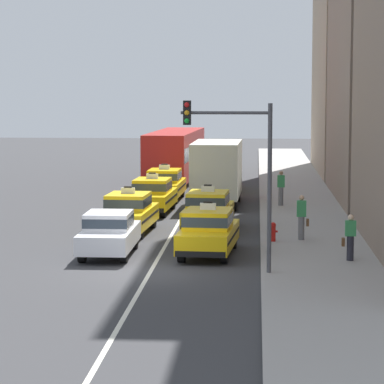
{
  "coord_description": "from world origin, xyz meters",
  "views": [
    {
      "loc": [
        3.44,
        -30.57,
        6.03
      ],
      "look_at": [
        0.55,
        11.96,
        1.3
      ],
      "focal_mm": 89.51,
      "sensor_mm": 36.0,
      "label": 1
    }
  ],
  "objects_px": {
    "taxi_left_fourth": "(165,184)",
    "pedestrian_by_storefront": "(281,188)",
    "fire_hydrant": "(273,231)",
    "traffic_light_pole": "(239,157)",
    "pedestrian_near_crosswalk": "(350,237)",
    "sedan_left_nearest": "(109,232)",
    "taxi_left_sixth": "(186,158)",
    "taxi_right_nearest": "(208,231)",
    "taxi_left_second": "(129,212)",
    "taxi_right_second": "(208,210)",
    "pedestrian_mid_block": "(302,217)",
    "bus_left_fifth": "(175,153)",
    "taxi_left_third": "(153,195)",
    "box_truck_right_third": "(218,170)",
    "taxi_right_fourth": "(222,176)"
  },
  "relations": [
    {
      "from": "taxi_left_second",
      "to": "pedestrian_near_crosswalk",
      "type": "height_order",
      "value": "taxi_left_second"
    },
    {
      "from": "taxi_left_sixth",
      "to": "pedestrian_mid_block",
      "type": "xyz_separation_m",
      "value": [
        6.87,
        -32.2,
        0.14
      ]
    },
    {
      "from": "taxi_left_second",
      "to": "taxi_right_second",
      "type": "height_order",
      "value": "same"
    },
    {
      "from": "taxi_left_sixth",
      "to": "taxi_right_nearest",
      "type": "relative_size",
      "value": 0.98
    },
    {
      "from": "bus_left_fifth",
      "to": "taxi_left_sixth",
      "type": "bearing_deg",
      "value": 90.06
    },
    {
      "from": "taxi_left_second",
      "to": "bus_left_fifth",
      "type": "distance_m",
      "value": 21.08
    },
    {
      "from": "pedestrian_mid_block",
      "to": "pedestrian_by_storefront",
      "type": "relative_size",
      "value": 1.01
    },
    {
      "from": "taxi_left_fourth",
      "to": "taxi_right_second",
      "type": "xyz_separation_m",
      "value": [
        2.84,
        -10.53,
        0.0
      ]
    },
    {
      "from": "box_truck_right_third",
      "to": "pedestrian_mid_block",
      "type": "height_order",
      "value": "box_truck_right_third"
    },
    {
      "from": "taxi_left_third",
      "to": "fire_hydrant",
      "type": "height_order",
      "value": "taxi_left_third"
    },
    {
      "from": "bus_left_fifth",
      "to": "taxi_left_second",
      "type": "bearing_deg",
      "value": -90.33
    },
    {
      "from": "fire_hydrant",
      "to": "traffic_light_pole",
      "type": "height_order",
      "value": "traffic_light_pole"
    },
    {
      "from": "taxi_left_second",
      "to": "taxi_right_second",
      "type": "relative_size",
      "value": 1.0
    },
    {
      "from": "taxi_left_third",
      "to": "box_truck_right_third",
      "type": "xyz_separation_m",
      "value": [
        2.97,
        3.3,
        0.9
      ]
    },
    {
      "from": "sedan_left_nearest",
      "to": "fire_hydrant",
      "type": "relative_size",
      "value": 5.89
    },
    {
      "from": "pedestrian_by_storefront",
      "to": "pedestrian_near_crosswalk",
      "type": "bearing_deg",
      "value": -82.48
    },
    {
      "from": "taxi_left_fourth",
      "to": "pedestrian_by_storefront",
      "type": "bearing_deg",
      "value": -26.04
    },
    {
      "from": "taxi_left_second",
      "to": "traffic_light_pole",
      "type": "bearing_deg",
      "value": -61.69
    },
    {
      "from": "taxi_right_fourth",
      "to": "pedestrian_near_crosswalk",
      "type": "distance_m",
      "value": 22.98
    },
    {
      "from": "taxi_left_second",
      "to": "taxi_right_second",
      "type": "xyz_separation_m",
      "value": [
        3.22,
        0.92,
        0.0
      ]
    },
    {
      "from": "taxi_right_fourth",
      "to": "taxi_left_fourth",
      "type": "bearing_deg",
      "value": -122.31
    },
    {
      "from": "taxi_left_third",
      "to": "pedestrian_near_crosswalk",
      "type": "relative_size",
      "value": 2.95
    },
    {
      "from": "taxi_left_second",
      "to": "pedestrian_near_crosswalk",
      "type": "xyz_separation_m",
      "value": [
        8.41,
        -6.41,
        0.06
      ]
    },
    {
      "from": "fire_hydrant",
      "to": "bus_left_fifth",
      "type": "bearing_deg",
      "value": 103.7
    },
    {
      "from": "taxi_left_third",
      "to": "fire_hydrant",
      "type": "bearing_deg",
      "value": -57.79
    },
    {
      "from": "pedestrian_near_crosswalk",
      "to": "sedan_left_nearest",
      "type": "bearing_deg",
      "value": 172.02
    },
    {
      "from": "sedan_left_nearest",
      "to": "taxi_left_fourth",
      "type": "height_order",
      "value": "taxi_left_fourth"
    },
    {
      "from": "taxi_left_third",
      "to": "taxi_left_second",
      "type": "bearing_deg",
      "value": -92.74
    },
    {
      "from": "taxi_right_second",
      "to": "pedestrian_mid_block",
      "type": "xyz_separation_m",
      "value": [
        3.75,
        -3.0,
        0.14
      ]
    },
    {
      "from": "pedestrian_mid_block",
      "to": "fire_hydrant",
      "type": "bearing_deg",
      "value": -157.28
    },
    {
      "from": "taxi_left_sixth",
      "to": "taxi_right_nearest",
      "type": "xyz_separation_m",
      "value": [
        3.42,
        -35.03,
        0.0
      ]
    },
    {
      "from": "taxi_right_second",
      "to": "sedan_left_nearest",
      "type": "bearing_deg",
      "value": -117.7
    },
    {
      "from": "sedan_left_nearest",
      "to": "taxi_left_sixth",
      "type": "bearing_deg",
      "value": 89.82
    },
    {
      "from": "taxi_left_fourth",
      "to": "bus_left_fifth",
      "type": "bearing_deg",
      "value": 91.55
    },
    {
      "from": "taxi_left_third",
      "to": "taxi_right_nearest",
      "type": "height_order",
      "value": "same"
    },
    {
      "from": "pedestrian_near_crosswalk",
      "to": "taxi_right_fourth",
      "type": "bearing_deg",
      "value": 102.98
    },
    {
      "from": "taxi_right_second",
      "to": "fire_hydrant",
      "type": "bearing_deg",
      "value": -52.53
    },
    {
      "from": "pedestrian_by_storefront",
      "to": "traffic_light_pole",
      "type": "xyz_separation_m",
      "value": [
        -1.76,
        -17.18,
        2.8
      ]
    },
    {
      "from": "taxi_left_fourth",
      "to": "taxi_right_second",
      "type": "distance_m",
      "value": 10.91
    },
    {
      "from": "taxi_left_sixth",
      "to": "taxi_right_second",
      "type": "bearing_deg",
      "value": -83.92
    },
    {
      "from": "taxi_right_nearest",
      "to": "fire_hydrant",
      "type": "xyz_separation_m",
      "value": [
        2.35,
        2.38,
        -0.33
      ]
    },
    {
      "from": "taxi_left_fourth",
      "to": "taxi_left_second",
      "type": "bearing_deg",
      "value": -91.9
    },
    {
      "from": "taxi_left_third",
      "to": "fire_hydrant",
      "type": "distance_m",
      "value": 10.46
    },
    {
      "from": "pedestrian_near_crosswalk",
      "to": "fire_hydrant",
      "type": "xyz_separation_m",
      "value": [
        -2.53,
        3.86,
        -0.39
      ]
    },
    {
      "from": "bus_left_fifth",
      "to": "pedestrian_mid_block",
      "type": "distance_m",
      "value": 24.15
    },
    {
      "from": "taxi_left_third",
      "to": "pedestrian_mid_block",
      "type": "relative_size",
      "value": 2.68
    },
    {
      "from": "pedestrian_mid_block",
      "to": "sedan_left_nearest",
      "type": "bearing_deg",
      "value": -155.75
    },
    {
      "from": "sedan_left_nearest",
      "to": "bus_left_fifth",
      "type": "relative_size",
      "value": 0.38
    },
    {
      "from": "taxi_left_third",
      "to": "taxi_right_nearest",
      "type": "xyz_separation_m",
      "value": [
        3.23,
        -11.22,
        0.0
      ]
    },
    {
      "from": "taxi_left_fourth",
      "to": "taxi_right_nearest",
      "type": "relative_size",
      "value": 0.99
    }
  ]
}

